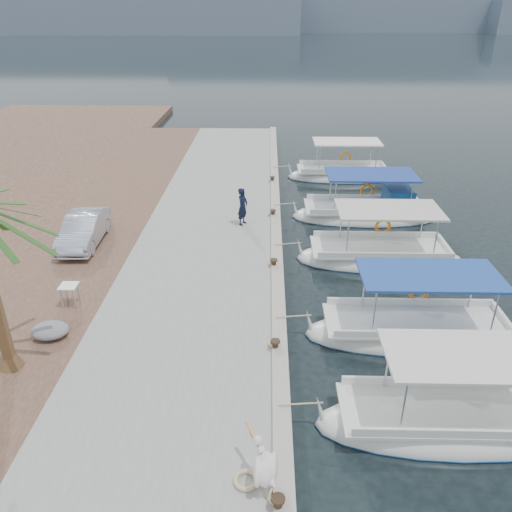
{
  "coord_description": "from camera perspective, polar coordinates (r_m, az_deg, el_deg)",
  "views": [
    {
      "loc": [
        -0.62,
        -14.92,
        9.22
      ],
      "look_at": [
        -1.0,
        1.02,
        1.2
      ],
      "focal_mm": 35.0,
      "sensor_mm": 36.0,
      "label": 1
    }
  ],
  "objects": [
    {
      "name": "fishing_caique_a",
      "position": [
        13.62,
        21.27,
        -17.49
      ],
      "size": [
        6.57,
        2.16,
        2.83
      ],
      "color": "silver",
      "rests_on": "ground"
    },
    {
      "name": "fishing_caique_c",
      "position": [
        20.72,
        13.86,
        -0.17
      ],
      "size": [
        6.66,
        2.48,
        2.83
      ],
      "color": "silver",
      "rests_on": "ground"
    },
    {
      "name": "concrete_quay",
      "position": [
        21.97,
        -4.98,
        2.5
      ],
      "size": [
        6.0,
        40.0,
        0.5
      ],
      "primitive_type": "cube",
      "color": "gray",
      "rests_on": "ground"
    },
    {
      "name": "pelican",
      "position": [
        10.75,
        1.0,
        -22.95
      ],
      "size": [
        0.79,
        1.3,
        1.03
      ],
      "color": "tan",
      "rests_on": "concrete_quay"
    },
    {
      "name": "folding_table",
      "position": [
        17.13,
        -20.56,
        -3.77
      ],
      "size": [
        0.55,
        0.55,
        0.73
      ],
      "color": "silver",
      "rests_on": "cobblestone_strip"
    },
    {
      "name": "tarp_bundle",
      "position": [
        15.97,
        -22.48,
        -7.86
      ],
      "size": [
        1.1,
        0.9,
        0.4
      ],
      "primitive_type": "ellipsoid",
      "color": "slate",
      "rests_on": "cobblestone_strip"
    },
    {
      "name": "rope_coil",
      "position": [
        11.16,
        -1.14,
        -24.24
      ],
      "size": [
        0.54,
        0.54,
        0.1
      ],
      "primitive_type": "torus",
      "color": "#C6B284",
      "rests_on": "concrete_quay"
    },
    {
      "name": "mooring_bollards",
      "position": [
        18.5,
        2.05,
        -0.76
      ],
      "size": [
        0.28,
        20.28,
        0.33
      ],
      "color": "black",
      "rests_on": "concrete_quay"
    },
    {
      "name": "fisherman",
      "position": [
        21.99,
        -1.53,
        5.68
      ],
      "size": [
        0.62,
        0.72,
        1.67
      ],
      "primitive_type": "imported",
      "rotation": [
        0.0,
        0.0,
        1.14
      ],
      "color": "black",
      "rests_on": "concrete_quay"
    },
    {
      "name": "fishing_caique_b",
      "position": [
        16.41,
        17.66,
        -8.42
      ],
      "size": [
        6.82,
        2.26,
        2.83
      ],
      "color": "silver",
      "rests_on": "ground"
    },
    {
      "name": "quay_curb",
      "position": [
        21.72,
        2.31,
        3.18
      ],
      "size": [
        0.44,
        40.0,
        0.12
      ],
      "primitive_type": "cube",
      "color": "#A49D91",
      "rests_on": "concrete_quay"
    },
    {
      "name": "fishing_caique_d",
      "position": [
        24.76,
        12.44,
        4.67
      ],
      "size": [
        6.92,
        2.55,
        2.83
      ],
      "color": "silver",
      "rests_on": "ground"
    },
    {
      "name": "parked_car",
      "position": [
        21.36,
        -19.09,
        2.88
      ],
      "size": [
        1.45,
        3.82,
        1.24
      ],
      "primitive_type": "imported",
      "rotation": [
        0.0,
        0.0,
        0.04
      ],
      "color": "#B4BACE",
      "rests_on": "cobblestone_strip"
    },
    {
      "name": "cobblestone_strip",
      "position": [
        23.06,
        -17.44,
        2.52
      ],
      "size": [
        4.0,
        40.0,
        0.5
      ],
      "primitive_type": "cube",
      "color": "brown",
      "rests_on": "ground"
    },
    {
      "name": "fishing_caique_e",
      "position": [
        30.52,
        9.76,
        8.97
      ],
      "size": [
        6.44,
        2.29,
        2.83
      ],
      "color": "silver",
      "rests_on": "ground"
    },
    {
      "name": "distant_hills",
      "position": [
        218.52,
        10.37,
        25.9
      ],
      "size": [
        330.0,
        60.0,
        18.0
      ],
      "color": "slate",
      "rests_on": "ground"
    },
    {
      "name": "ground",
      "position": [
        17.55,
        3.2,
        -5.04
      ],
      "size": [
        400.0,
        400.0,
        0.0
      ],
      "primitive_type": "plane",
      "color": "black",
      "rests_on": "ground"
    }
  ]
}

